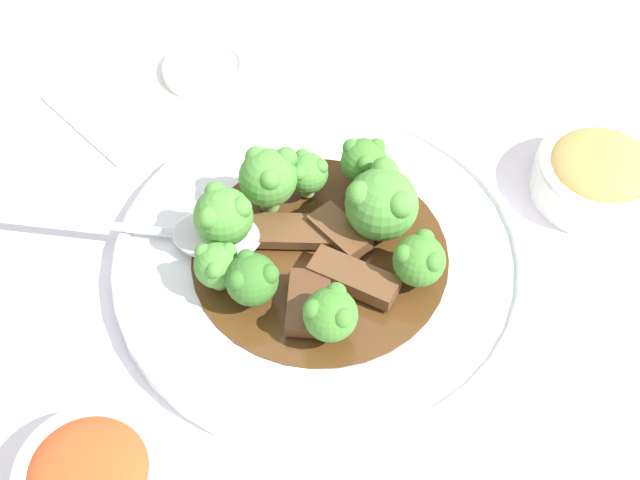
% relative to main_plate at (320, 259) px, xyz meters
% --- Properties ---
extents(ground_plane, '(4.00, 4.00, 0.00)m').
position_rel_main_plate_xyz_m(ground_plane, '(0.00, 0.00, -0.01)').
color(ground_plane, silver).
extents(main_plate, '(0.32, 0.32, 0.02)m').
position_rel_main_plate_xyz_m(main_plate, '(0.00, 0.00, 0.00)').
color(main_plate, white).
rests_on(main_plate, ground_plane).
extents(beef_strip_0, '(0.07, 0.07, 0.01)m').
position_rel_main_plate_xyz_m(beef_strip_0, '(-0.03, -0.01, 0.01)').
color(beef_strip_0, brown).
rests_on(beef_strip_0, main_plate).
extents(beef_strip_1, '(0.07, 0.05, 0.01)m').
position_rel_main_plate_xyz_m(beef_strip_1, '(0.04, -0.00, 0.02)').
color(beef_strip_1, brown).
rests_on(beef_strip_1, main_plate).
extents(beef_strip_2, '(0.05, 0.02, 0.01)m').
position_rel_main_plate_xyz_m(beef_strip_2, '(-0.00, 0.02, 0.02)').
color(beef_strip_2, brown).
rests_on(beef_strip_2, main_plate).
extents(beef_strip_3, '(0.06, 0.06, 0.01)m').
position_rel_main_plate_xyz_m(beef_strip_3, '(0.03, -0.04, 0.01)').
color(beef_strip_3, '#56331E').
rests_on(beef_strip_3, main_plate).
extents(broccoli_floret_0, '(0.04, 0.04, 0.04)m').
position_rel_main_plate_xyz_m(broccoli_floret_0, '(0.06, -0.04, 0.03)').
color(broccoli_floret_0, '#7FA84C').
rests_on(broccoli_floret_0, main_plate).
extents(broccoli_floret_1, '(0.03, 0.03, 0.04)m').
position_rel_main_plate_xyz_m(broccoli_floret_1, '(-0.05, 0.03, 0.03)').
color(broccoli_floret_1, '#7FA84C').
rests_on(broccoli_floret_1, main_plate).
extents(broccoli_floret_2, '(0.04, 0.04, 0.04)m').
position_rel_main_plate_xyz_m(broccoli_floret_2, '(-0.03, 0.07, 0.04)').
color(broccoli_floret_2, '#8EB756').
rests_on(broccoli_floret_2, main_plate).
extents(broccoli_floret_3, '(0.06, 0.06, 0.06)m').
position_rel_main_plate_xyz_m(broccoli_floret_3, '(0.01, 0.05, 0.04)').
color(broccoli_floret_3, '#8EB756').
rests_on(broccoli_floret_3, main_plate).
extents(broccoli_floret_4, '(0.04, 0.04, 0.04)m').
position_rel_main_plate_xyz_m(broccoli_floret_4, '(0.00, -0.06, 0.03)').
color(broccoli_floret_4, '#8EB756').
rests_on(broccoli_floret_4, main_plate).
extents(broccoli_floret_5, '(0.04, 0.04, 0.06)m').
position_rel_main_plate_xyz_m(broccoli_floret_5, '(-0.06, 0.00, 0.04)').
color(broccoli_floret_5, '#7FA84C').
rests_on(broccoli_floret_5, main_plate).
extents(broccoli_floret_6, '(0.04, 0.04, 0.04)m').
position_rel_main_plate_xyz_m(broccoli_floret_6, '(0.07, 0.04, 0.03)').
color(broccoli_floret_6, '#7FA84C').
rests_on(broccoli_floret_6, main_plate).
extents(broccoli_floret_7, '(0.04, 0.04, 0.06)m').
position_rel_main_plate_xyz_m(broccoli_floret_7, '(-0.05, -0.05, 0.04)').
color(broccoli_floret_7, '#7FA84C').
rests_on(broccoli_floret_7, main_plate).
extents(broccoli_floret_8, '(0.03, 0.03, 0.04)m').
position_rel_main_plate_xyz_m(broccoli_floret_8, '(-0.03, -0.07, 0.03)').
color(broccoli_floret_8, '#7FA84C').
rests_on(broccoli_floret_8, main_plate).
extents(serving_spoon, '(0.18, 0.16, 0.01)m').
position_rel_main_plate_xyz_m(serving_spoon, '(-0.07, -0.06, 0.02)').
color(serving_spoon, silver).
rests_on(serving_spoon, main_plate).
extents(side_bowl_kimchi, '(0.10, 0.10, 0.04)m').
position_rel_main_plate_xyz_m(side_bowl_kimchi, '(0.04, -0.23, 0.01)').
color(side_bowl_kimchi, white).
rests_on(side_bowl_kimchi, ground_plane).
extents(side_bowl_appetizer, '(0.10, 0.10, 0.04)m').
position_rel_main_plate_xyz_m(side_bowl_appetizer, '(0.09, 0.22, 0.01)').
color(side_bowl_appetizer, white).
rests_on(side_bowl_appetizer, ground_plane).
extents(sauce_dish, '(0.08, 0.08, 0.01)m').
position_rel_main_plate_xyz_m(sauce_dish, '(-0.23, 0.06, -0.00)').
color(sauce_dish, white).
rests_on(sauce_dish, ground_plane).
extents(paper_napkin, '(0.12, 0.11, 0.01)m').
position_rel_main_plate_xyz_m(paper_napkin, '(-0.25, -0.01, -0.01)').
color(paper_napkin, silver).
rests_on(paper_napkin, ground_plane).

